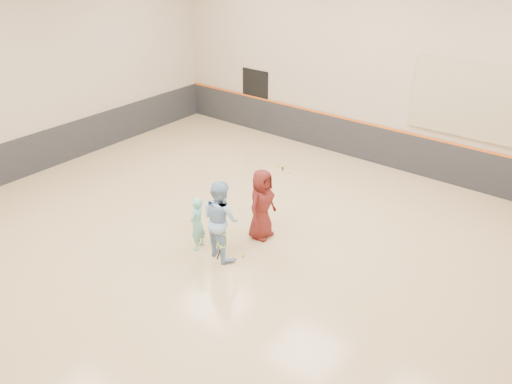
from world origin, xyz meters
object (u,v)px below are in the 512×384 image
Objects in this scene: spare_racket at (282,164)px; young_man at (262,204)px; girl at (197,224)px; instructor at (221,219)px.

young_man is at bearing -61.46° from spare_racket.
young_man is at bearing 131.86° from girl.
young_man reaches higher than spare_racket.
girl is 1.91× the size of spare_racket.
girl is at bearing -77.23° from spare_racket.
instructor is 1.07× the size of young_man.
spare_racket is (-1.71, 4.75, -0.89)m from instructor.
instructor reaches higher than young_man.
instructor is (0.61, 0.13, 0.28)m from girl.
young_man is (0.24, 1.16, -0.06)m from instructor.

